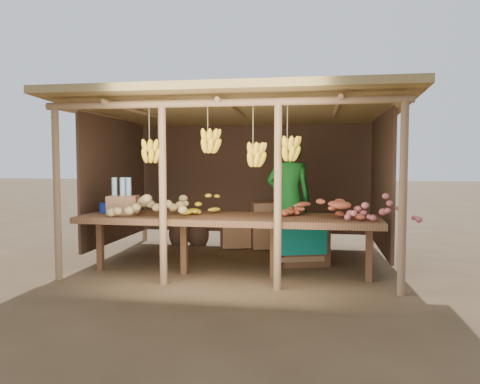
# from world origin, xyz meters

# --- Properties ---
(ground) EXTENTS (60.00, 60.00, 0.00)m
(ground) POSITION_xyz_m (0.00, 0.00, 0.00)
(ground) COLOR brown
(ground) RESTS_ON ground
(stall_structure) EXTENTS (4.70, 3.50, 2.43)m
(stall_structure) POSITION_xyz_m (-0.01, -0.05, 1.91)
(stall_structure) COLOR #906C4A
(stall_structure) RESTS_ON ground
(counter) EXTENTS (3.90, 1.05, 0.80)m
(counter) POSITION_xyz_m (0.00, -0.95, 0.74)
(counter) COLOR brown
(counter) RESTS_ON ground
(potato_heap) EXTENTS (1.24, 0.96, 0.37)m
(potato_heap) POSITION_xyz_m (-0.91, -1.08, 0.99)
(potato_heap) COLOR tan
(potato_heap) RESTS_ON counter
(sweet_potato_heap) EXTENTS (1.10, 0.80, 0.36)m
(sweet_potato_heap) POSITION_xyz_m (1.23, -0.89, 0.98)
(sweet_potato_heap) COLOR #A14729
(sweet_potato_heap) RESTS_ON counter
(onion_heap) EXTENTS (0.97, 0.77, 0.36)m
(onion_heap) POSITION_xyz_m (1.90, -1.18, 0.98)
(onion_heap) COLOR #C35E60
(onion_heap) RESTS_ON counter
(banana_pile) EXTENTS (0.71, 0.57, 0.35)m
(banana_pile) POSITION_xyz_m (-0.26, -0.77, 0.97)
(banana_pile) COLOR yellow
(banana_pile) RESTS_ON counter
(tomato_basin) EXTENTS (0.39, 0.39, 0.21)m
(tomato_basin) POSITION_xyz_m (-1.67, -0.79, 0.88)
(tomato_basin) COLOR navy
(tomato_basin) RESTS_ON counter
(bottle_box) EXTENTS (0.45, 0.38, 0.50)m
(bottle_box) POSITION_xyz_m (-1.44, -0.98, 0.99)
(bottle_box) COLOR #9A6845
(bottle_box) RESTS_ON counter
(vendor) EXTENTS (0.76, 0.58, 1.87)m
(vendor) POSITION_xyz_m (0.72, 0.22, 0.93)
(vendor) COLOR #176B20
(vendor) RESTS_ON ground
(tarp_crate) EXTENTS (0.92, 0.85, 0.90)m
(tarp_crate) POSITION_xyz_m (0.94, -0.04, 0.37)
(tarp_crate) COLOR brown
(tarp_crate) RESTS_ON ground
(carton_stack) EXTENTS (1.13, 0.53, 0.79)m
(carton_stack) POSITION_xyz_m (0.10, 1.04, 0.35)
(carton_stack) COLOR #9A6845
(carton_stack) RESTS_ON ground
(burlap_sacks) EXTENTS (0.74, 0.39, 0.52)m
(burlap_sacks) POSITION_xyz_m (-1.14, 1.20, 0.23)
(burlap_sacks) COLOR #493122
(burlap_sacks) RESTS_ON ground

